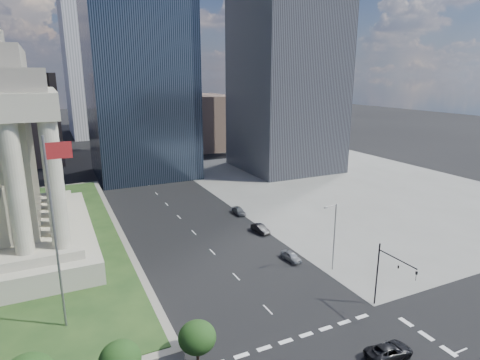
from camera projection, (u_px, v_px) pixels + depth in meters
ground at (135, 171)px, 117.97m from camera, size 500.00×500.00×0.00m
sidewalk_ne at (348, 186)px, 102.18m from camera, size 68.00×90.00×0.03m
flagpole at (55, 225)px, 39.19m from camera, size 2.52×0.24×20.00m
midrise_glass at (138, 65)px, 106.83m from camera, size 26.00×26.00×60.00m
building_filler_ne at (201, 121)px, 154.95m from camera, size 20.00×30.00×20.00m
building_filler_nw at (18, 118)px, 128.13m from camera, size 24.00×30.00×28.00m
traffic_signal_ne at (389, 271)px, 46.47m from camera, size 0.30×5.74×8.00m
street_lamp_north at (334, 233)px, 56.59m from camera, size 2.13×0.22×10.00m
pickup_truck at (389, 351)px, 39.85m from camera, size 2.57×5.11×1.39m
parked_sedan_near at (291, 256)px, 60.78m from camera, size 4.00×1.82×1.33m
parked_sedan_mid at (260, 229)px, 71.57m from camera, size 4.38×1.99×1.40m
parked_sedan_far at (239, 211)px, 81.08m from camera, size 1.98×4.38×1.46m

